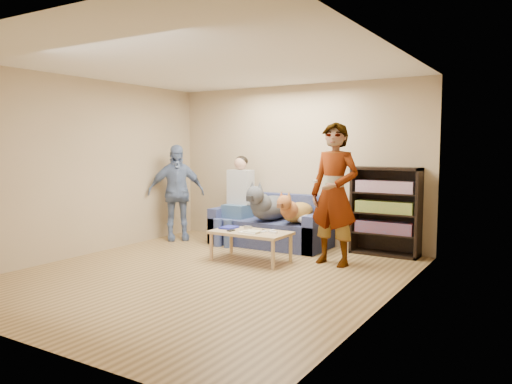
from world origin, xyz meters
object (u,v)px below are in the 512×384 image
Objects in this scene: person_standing_left at (176,192)px; dog_tan at (295,211)px; notebook_blue at (229,227)px; coffee_table at (251,235)px; bookshelf at (386,209)px; dog_gray at (268,206)px; person_standing_right at (334,194)px; sofa at (272,228)px; camera_silver at (248,228)px; person_seated at (237,196)px.

dog_tan is at bearing -38.80° from person_standing_left.
notebook_blue is 0.41m from coffee_table.
person_standing_left reaches higher than dog_tan.
dog_gray is at bearing -167.33° from bookshelf.
person_standing_left is at bearing -176.41° from person_standing_right.
sofa reaches higher than coffee_table.
bookshelf reaches higher than notebook_blue.
person_seated reaches higher than camera_silver.
person_standing_left is 1.09m from person_seated.
bookshelf is (1.49, 1.37, 0.31)m from coffee_table.
camera_silver is at bearing 14.04° from notebook_blue.
coffee_table is (0.89, -1.01, -0.40)m from person_seated.
person_seated is (-0.49, 0.96, 0.34)m from notebook_blue.
person_standing_left is 1.93m from camera_silver.
coffee_table is at bearing -102.33° from dog_tan.
dog_tan is 1.01m from coffee_table.
sofa reaches higher than notebook_blue.
dog_gray reaches higher than camera_silver.
person_seated reaches higher than dog_gray.
dog_gray is (0.12, 0.93, 0.23)m from notebook_blue.
bookshelf is (2.38, 0.36, -0.09)m from person_seated.
dog_gray reaches higher than dog_tan.
person_seated is 0.62m from dog_gray.
notebook_blue is at bearing -165.96° from camera_silver.
camera_silver is at bearing -111.41° from dog_tan.
person_standing_right is 1.52× the size of dog_gray.
person_standing_left is at bearing -164.36° from sofa.
person_standing_right reaches higher than person_standing_left.
camera_silver is at bearing -49.09° from person_seated.
person_standing_right is at bearing -27.60° from sofa.
person_seated reaches higher than notebook_blue.
person_seated is at bearing 130.91° from camera_silver.
person_standing_right is 1.01× the size of sofa.
bookshelf is (1.28, 0.41, 0.07)m from dog_tan.
person_standing_right is at bearing -51.30° from person_standing_left.
person_standing_right is at bearing 13.97° from notebook_blue.
bookshelf is at bearing 35.01° from notebook_blue.
person_seated is 1.41m from coffee_table.
sofa is at bearing -30.53° from person_standing_left.
notebook_blue is at bearing 172.87° from coffee_table.
person_standing_left is 6.27× the size of notebook_blue.
camera_silver is 2.05m from bookshelf.
coffee_table is (-1.07, -0.42, -0.59)m from person_standing_right.
notebook_blue is 0.24× the size of coffee_table.
camera_silver is 0.92m from dog_tan.
notebook_blue is at bearing -144.99° from bookshelf.
camera_silver is at bearing -63.53° from person_standing_left.
person_standing_left reaches higher than notebook_blue.
notebook_blue is at bearing -68.73° from person_standing_left.
notebook_blue is 0.20× the size of dog_gray.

